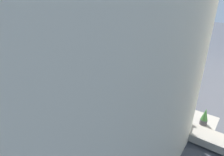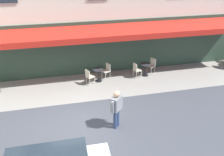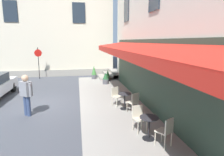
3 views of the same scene
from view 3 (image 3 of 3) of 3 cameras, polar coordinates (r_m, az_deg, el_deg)
ground_plane at (r=10.40m, az=-19.42°, el=-7.28°), size 70.00×70.00×0.00m
sidewalk_cafe_terrace at (r=7.41m, az=3.87°, el=-14.07°), size 20.50×3.20×0.01m
back_alley_steps at (r=16.86m, az=-0.22°, el=0.98°), size 2.40×1.75×0.60m
cafe_table_near_entrance at (r=6.49m, az=10.75°, el=-13.27°), size 0.60×0.60×0.75m
cafe_chair_cream_by_window at (r=6.96m, az=7.84°, el=-10.98°), size 0.48×0.48×0.91m
cafe_chair_cream_back_row at (r=6.13m, az=15.55°, el=-14.38°), size 0.55×0.55×0.91m
cafe_table_streetside at (r=9.04m, az=3.68°, el=-6.11°), size 0.60×0.60×0.75m
cafe_chair_cream_corner_left at (r=9.49m, az=1.19°, el=-4.91°), size 0.54×0.54×0.91m
cafe_chair_cream_near_door at (r=8.57m, az=6.40°, el=-6.72°), size 0.53×0.53×0.91m
walking_pedestrian_in_grey at (r=8.87m, az=-23.85°, el=-3.79°), size 0.56×0.57×1.75m
no_parking_sign at (r=17.14m, az=-20.77°, el=5.67°), size 0.24×0.55×2.60m
potted_plant_entrance_left at (r=15.45m, az=-1.25°, el=0.81°), size 0.33×0.33×0.90m
potted_plant_by_steps at (r=14.34m, az=-1.85°, el=-0.13°), size 0.47×0.47×0.82m
potted_plant_mid_terrace at (r=16.30m, az=-5.29°, el=1.66°), size 0.42×0.42×1.11m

